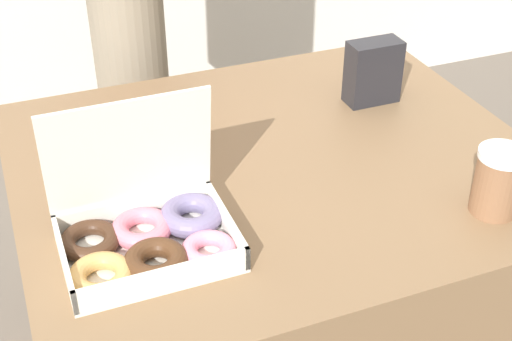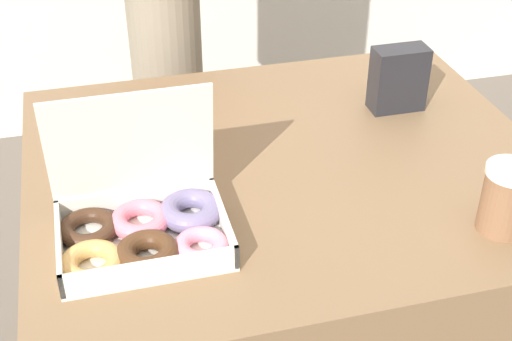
# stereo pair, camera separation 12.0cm
# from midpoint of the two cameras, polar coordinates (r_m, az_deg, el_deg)

# --- Properties ---
(table) EXTENTS (1.03, 0.87, 0.70)m
(table) POSITION_cam_midpoint_polar(r_m,az_deg,el_deg) (1.63, 4.45, -9.65)
(table) COLOR brown
(table) RESTS_ON ground_plane
(donut_box) EXTENTS (0.31, 0.24, 0.25)m
(donut_box) POSITION_cam_midpoint_polar(r_m,az_deg,el_deg) (1.19, -6.19, -4.48)
(donut_box) COLOR white
(donut_box) RESTS_ON table
(coffee_cup) EXTENTS (0.09, 0.09, 0.12)m
(coffee_cup) POSITION_cam_midpoint_polar(r_m,az_deg,el_deg) (1.29, 21.94, -2.18)
(coffee_cup) COLOR #8C6042
(coffee_cup) RESTS_ON table
(napkin_holder) EXTENTS (0.12, 0.06, 0.14)m
(napkin_holder) POSITION_cam_midpoint_polar(r_m,az_deg,el_deg) (1.61, 13.45, 7.09)
(napkin_holder) COLOR #232328
(napkin_holder) RESTS_ON table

